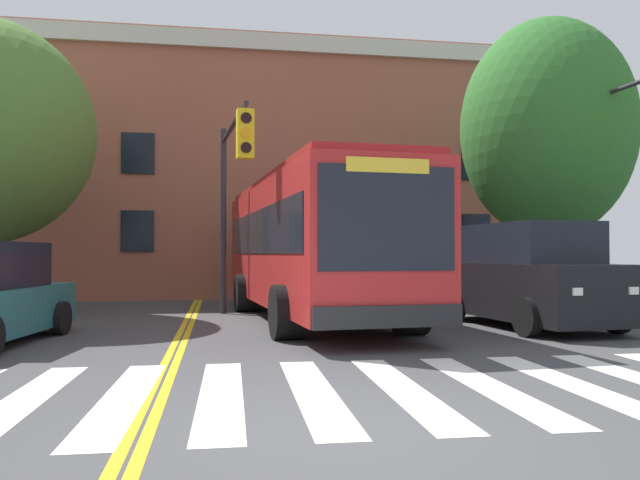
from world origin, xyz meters
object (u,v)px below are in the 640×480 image
object	(u,v)px
city_bus	(310,243)
traffic_light_overhead	(232,177)
car_black_far_lane	(528,277)
traffic_light_near_corner	(599,158)
street_tree_curbside_large	(547,130)
car_navy_behind_bus	(305,273)

from	to	relation	value
city_bus	traffic_light_overhead	size ratio (longest dim) A/B	2.23
car_black_far_lane	traffic_light_near_corner	size ratio (longest dim) A/B	0.84
car_black_far_lane	street_tree_curbside_large	size ratio (longest dim) A/B	0.60
car_black_far_lane	car_navy_behind_bus	size ratio (longest dim) A/B	1.13
street_tree_curbside_large	traffic_light_overhead	bearing A→B (deg)	-171.06
car_black_far_lane	traffic_light_overhead	bearing A→B (deg)	161.24
street_tree_curbside_large	traffic_light_near_corner	bearing A→B (deg)	-77.27
car_navy_behind_bus	street_tree_curbside_large	xyz separation A→B (m)	(5.85, -8.13, 4.32)
city_bus	traffic_light_near_corner	world-z (taller)	traffic_light_near_corner
car_black_far_lane	traffic_light_near_corner	xyz separation A→B (m)	(2.90, 1.76, 2.97)
traffic_light_near_corner	street_tree_curbside_large	xyz separation A→B (m)	(-0.41, 1.82, 1.08)
city_bus	street_tree_curbside_large	size ratio (longest dim) A/B	1.33
car_navy_behind_bus	car_black_far_lane	bearing A→B (deg)	-74.01
car_navy_behind_bus	traffic_light_overhead	distance (m)	10.36
city_bus	car_black_far_lane	distance (m)	5.11
car_black_far_lane	car_navy_behind_bus	bearing A→B (deg)	105.99
traffic_light_near_corner	city_bus	bearing A→B (deg)	176.60
street_tree_curbside_large	car_black_far_lane	bearing A→B (deg)	-124.78
traffic_light_near_corner	street_tree_curbside_large	world-z (taller)	street_tree_curbside_large
city_bus	traffic_light_near_corner	size ratio (longest dim) A/B	1.85
city_bus	traffic_light_near_corner	xyz separation A→B (m)	(7.44, -0.44, 2.18)
city_bus	car_black_far_lane	bearing A→B (deg)	-25.92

